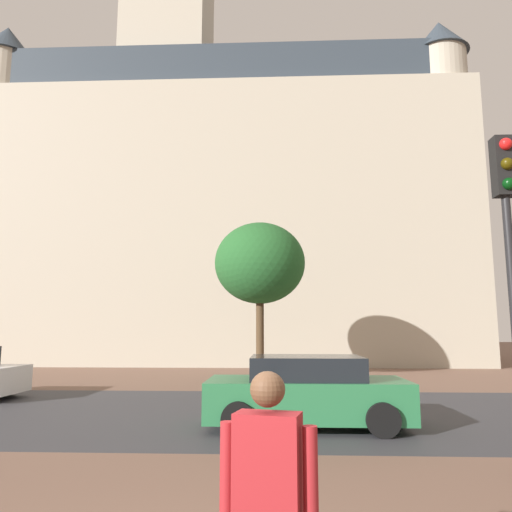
# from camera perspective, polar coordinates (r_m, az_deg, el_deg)

# --- Properties ---
(ground_plane) EXTENTS (120.00, 120.00, 0.00)m
(ground_plane) POSITION_cam_1_polar(r_m,az_deg,el_deg) (13.26, -0.92, -17.12)
(ground_plane) COLOR brown
(street_asphalt_strip) EXTENTS (120.00, 7.79, 0.00)m
(street_asphalt_strip) POSITION_cam_1_polar(r_m,az_deg,el_deg) (12.18, -1.24, -17.88)
(street_asphalt_strip) COLOR #38383D
(street_asphalt_strip) RESTS_ON ground_plane
(landmark_building) EXTENTS (29.04, 12.22, 35.22)m
(landmark_building) POSITION_cam_1_polar(r_m,az_deg,el_deg) (32.20, -4.64, 6.13)
(landmark_building) COLOR #B2A893
(landmark_building) RESTS_ON ground_plane
(person_skater) EXTENTS (0.60, 0.35, 1.73)m
(person_skater) POSITION_cam_1_polar(r_m,az_deg,el_deg) (3.27, 1.47, -26.85)
(person_skater) COLOR #333338
(person_skater) RESTS_ON ground_plane
(car_green) EXTENTS (4.05, 2.04, 1.42)m
(car_green) POSITION_cam_1_polar(r_m,az_deg,el_deg) (10.38, 5.98, -15.64)
(car_green) COLOR #287042
(car_green) RESTS_ON ground_plane
(traffic_light_pole) EXTENTS (0.28, 0.34, 4.80)m
(traffic_light_pole) POSITION_cam_1_polar(r_m,az_deg,el_deg) (7.89, 27.54, 2.36)
(traffic_light_pole) COLOR black
(traffic_light_pole) RESTS_ON ground_plane
(tree_curb_far) EXTENTS (3.49, 3.49, 6.06)m
(tree_curb_far) POSITION_cam_1_polar(r_m,az_deg,el_deg) (18.78, 0.46, -0.90)
(tree_curb_far) COLOR #4C3823
(tree_curb_far) RESTS_ON ground_plane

